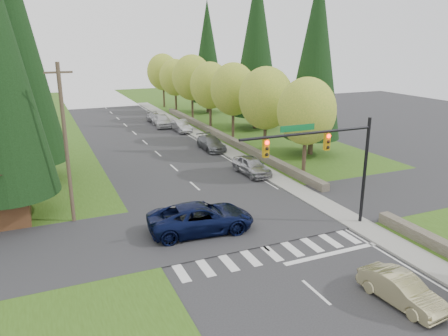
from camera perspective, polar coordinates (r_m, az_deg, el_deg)
ground at (r=22.17m, az=10.39°, el=-14.39°), size 120.00×120.00×0.00m
grass_east at (r=44.36m, az=10.11°, el=1.65°), size 14.00×110.00×0.06m
grass_west at (r=37.35m, az=-25.47°, el=-2.63°), size 14.00×110.00×0.06m
cross_street at (r=28.36m, az=1.37°, el=-6.90°), size 120.00×8.00×0.10m
sidewalk_east at (r=43.10m, az=1.85°, el=1.51°), size 1.80×80.00×0.13m
curb_east at (r=42.75m, az=0.82°, el=1.39°), size 0.20×80.00×0.13m
stone_wall_north at (r=50.79m, az=-0.29°, el=4.19°), size 0.70×40.00×0.70m
traffic_signal at (r=26.05m, az=13.50°, el=2.09°), size 8.70×0.37×6.80m
utility_pole at (r=28.27m, az=-19.95°, el=3.00°), size 1.60×0.24×10.00m
decid_tree_0 at (r=36.25m, az=10.74°, el=7.28°), size 4.80×4.80×8.37m
decid_tree_1 at (r=42.18m, az=5.50°, el=9.05°), size 5.20×5.20×8.80m
decid_tree_2 at (r=48.27m, az=1.21°, el=10.24°), size 5.00×5.00×8.82m
decid_tree_3 at (r=54.73m, az=-1.82°, el=10.72°), size 5.00×5.00×8.55m
decid_tree_4 at (r=61.25m, az=-4.22°, el=11.70°), size 5.40×5.40×9.18m
decid_tree_5 at (r=67.85m, az=-6.39°, el=11.67°), size 4.80×4.80×8.30m
decid_tree_6 at (r=74.54m, az=-7.98°, el=12.32°), size 5.20×5.20×8.86m
conifer_w_c at (r=37.55m, az=-26.05°, el=15.00°), size 6.46×6.46×20.80m
conifer_e_a at (r=43.49m, az=11.91°, el=14.30°), size 5.44×5.44×17.80m
conifer_e_b at (r=55.96m, az=4.28°, el=16.08°), size 6.12×6.12×19.80m
conifer_e_c at (r=68.32m, az=-2.18°, el=14.95°), size 5.10×5.10×16.80m
sedan_champagne at (r=21.47m, az=22.13°, el=-14.51°), size 1.79×4.15×1.33m
suv_navy at (r=26.55m, az=-3.02°, el=-6.53°), size 6.64×3.48×1.78m
parked_car_a at (r=37.54m, az=3.63°, el=0.31°), size 2.04×4.66×1.56m
parked_car_b at (r=45.87m, az=-1.68°, el=3.26°), size 2.06×4.87×1.40m
parked_car_c at (r=55.10m, az=-5.62°, el=5.50°), size 1.62×4.44×1.46m
parked_car_d at (r=58.58m, az=-8.06°, el=6.18°), size 2.57×5.04×1.64m
parked_car_e at (r=61.49m, az=-8.96°, el=6.45°), size 1.78×4.34×1.26m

